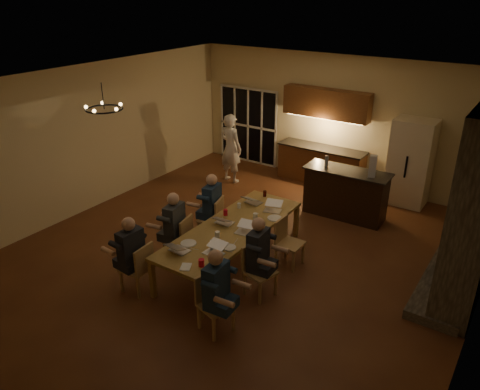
% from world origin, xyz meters
% --- Properties ---
extents(floor, '(9.00, 9.00, 0.00)m').
position_xyz_m(floor, '(0.00, 0.00, 0.00)').
color(floor, brown).
rests_on(floor, ground).
extents(back_wall, '(8.00, 0.04, 3.20)m').
position_xyz_m(back_wall, '(0.00, 4.52, 1.60)').
color(back_wall, beige).
rests_on(back_wall, ground).
extents(left_wall, '(0.04, 9.00, 3.20)m').
position_xyz_m(left_wall, '(-4.02, 0.00, 1.60)').
color(left_wall, beige).
rests_on(left_wall, ground).
extents(ceiling, '(8.00, 9.00, 0.04)m').
position_xyz_m(ceiling, '(0.00, 0.00, 3.22)').
color(ceiling, white).
rests_on(ceiling, back_wall).
extents(french_doors, '(1.86, 0.08, 2.10)m').
position_xyz_m(french_doors, '(-2.70, 4.47, 1.05)').
color(french_doors, black).
rests_on(french_doors, ground).
extents(fireplace, '(0.58, 2.50, 3.20)m').
position_xyz_m(fireplace, '(3.70, 1.20, 1.60)').
color(fireplace, '#6A6153').
rests_on(fireplace, ground).
extents(kitchenette, '(2.24, 0.68, 2.40)m').
position_xyz_m(kitchenette, '(-0.30, 4.20, 1.20)').
color(kitchenette, brown).
rests_on(kitchenette, ground).
extents(refrigerator, '(0.90, 0.68, 2.00)m').
position_xyz_m(refrigerator, '(1.90, 4.15, 1.00)').
color(refrigerator, '#F0E4C8').
rests_on(refrigerator, ground).
extents(dining_table, '(1.10, 3.23, 0.75)m').
position_xyz_m(dining_table, '(0.04, -0.28, 0.38)').
color(dining_table, '#A58042').
rests_on(dining_table, ground).
extents(bar_island, '(1.84, 0.73, 1.08)m').
position_xyz_m(bar_island, '(0.98, 2.70, 0.54)').
color(bar_island, black).
rests_on(bar_island, ground).
extents(chair_left_near, '(0.47, 0.47, 0.89)m').
position_xyz_m(chair_left_near, '(-0.81, -1.84, 0.45)').
color(chair_left_near, tan).
rests_on(chair_left_near, ground).
extents(chair_left_mid, '(0.52, 0.52, 0.89)m').
position_xyz_m(chair_left_mid, '(-0.88, -0.72, 0.45)').
color(chair_left_mid, tan).
rests_on(chair_left_mid, ground).
extents(chair_left_far, '(0.54, 0.54, 0.89)m').
position_xyz_m(chair_left_far, '(-0.87, 0.26, 0.45)').
color(chair_left_far, tan).
rests_on(chair_left_far, ground).
extents(chair_right_near, '(0.54, 0.54, 0.89)m').
position_xyz_m(chair_right_near, '(0.87, -1.90, 0.45)').
color(chair_right_near, tan).
rests_on(chair_right_near, ground).
extents(chair_right_mid, '(0.53, 0.53, 0.89)m').
position_xyz_m(chair_right_mid, '(0.96, -0.81, 0.45)').
color(chair_right_mid, tan).
rests_on(chair_right_mid, ground).
extents(chair_right_far, '(0.44, 0.44, 0.89)m').
position_xyz_m(chair_right_far, '(0.93, 0.27, 0.45)').
color(chair_right_far, tan).
rests_on(chair_right_far, ground).
extents(person_left_near, '(0.65, 0.65, 1.38)m').
position_xyz_m(person_left_near, '(-0.82, -1.89, 0.69)').
color(person_left_near, '#22232B').
rests_on(person_left_near, ground).
extents(person_right_near, '(0.64, 0.64, 1.38)m').
position_xyz_m(person_right_near, '(0.90, -1.91, 0.69)').
color(person_right_near, navy).
rests_on(person_right_near, ground).
extents(person_left_mid, '(0.69, 0.69, 1.38)m').
position_xyz_m(person_left_mid, '(-0.87, -0.78, 0.69)').
color(person_left_mid, '#373D41').
rests_on(person_left_mid, ground).
extents(person_right_mid, '(0.64, 0.64, 1.38)m').
position_xyz_m(person_right_mid, '(0.88, -0.76, 0.69)').
color(person_right_mid, '#22232B').
rests_on(person_right_mid, ground).
extents(person_left_far, '(0.68, 0.68, 1.38)m').
position_xyz_m(person_left_far, '(-0.84, 0.30, 0.69)').
color(person_left_far, navy).
rests_on(person_left_far, ground).
extents(standing_person, '(0.69, 0.49, 1.78)m').
position_xyz_m(standing_person, '(-2.26, 2.98, 0.89)').
color(standing_person, white).
rests_on(standing_person, ground).
extents(chandelier, '(0.64, 0.64, 0.03)m').
position_xyz_m(chandelier, '(-2.08, -1.04, 2.75)').
color(chandelier, black).
rests_on(chandelier, ceiling).
extents(laptop_a, '(0.34, 0.31, 0.23)m').
position_xyz_m(laptop_a, '(-0.21, -1.41, 0.86)').
color(laptop_a, silver).
rests_on(laptop_a, dining_table).
extents(laptop_b, '(0.33, 0.29, 0.23)m').
position_xyz_m(laptop_b, '(0.30, -1.18, 0.86)').
color(laptop_b, silver).
rests_on(laptop_b, dining_table).
extents(laptop_c, '(0.33, 0.29, 0.23)m').
position_xyz_m(laptop_c, '(-0.17, -0.22, 0.86)').
color(laptop_c, silver).
rests_on(laptop_c, dining_table).
extents(laptop_d, '(0.36, 0.33, 0.23)m').
position_xyz_m(laptop_d, '(0.34, -0.32, 0.86)').
color(laptop_d, silver).
rests_on(laptop_d, dining_table).
extents(laptop_e, '(0.35, 0.31, 0.23)m').
position_xyz_m(laptop_e, '(-0.20, 0.80, 0.86)').
color(laptop_e, silver).
rests_on(laptop_e, dining_table).
extents(laptop_f, '(0.38, 0.36, 0.23)m').
position_xyz_m(laptop_f, '(0.31, 0.69, 0.86)').
color(laptop_f, silver).
rests_on(laptop_f, dining_table).
extents(mug_front, '(0.09, 0.09, 0.10)m').
position_xyz_m(mug_front, '(0.03, -0.70, 0.80)').
color(mug_front, white).
rests_on(mug_front, dining_table).
extents(mug_mid, '(0.09, 0.09, 0.10)m').
position_xyz_m(mug_mid, '(0.19, 0.25, 0.80)').
color(mug_mid, white).
rests_on(mug_mid, dining_table).
extents(mug_back, '(0.07, 0.07, 0.10)m').
position_xyz_m(mug_back, '(-0.30, 0.45, 0.80)').
color(mug_back, white).
rests_on(mug_back, dining_table).
extents(redcup_near, '(0.09, 0.09, 0.12)m').
position_xyz_m(redcup_near, '(0.37, -1.57, 0.81)').
color(redcup_near, red).
rests_on(redcup_near, dining_table).
extents(redcup_mid, '(0.08, 0.08, 0.12)m').
position_xyz_m(redcup_mid, '(-0.34, 0.05, 0.81)').
color(redcup_mid, red).
rests_on(redcup_mid, dining_table).
extents(can_silver, '(0.06, 0.06, 0.12)m').
position_xyz_m(can_silver, '(0.15, -1.01, 0.81)').
color(can_silver, '#B2B2B7').
rests_on(can_silver, dining_table).
extents(can_cola, '(0.07, 0.07, 0.12)m').
position_xyz_m(can_cola, '(-0.17, 1.19, 0.81)').
color(can_cola, '#3F0F0C').
rests_on(can_cola, dining_table).
extents(plate_near, '(0.22, 0.22, 0.02)m').
position_xyz_m(plate_near, '(0.41, -0.89, 0.76)').
color(plate_near, white).
rests_on(plate_near, dining_table).
extents(plate_left, '(0.27, 0.27, 0.02)m').
position_xyz_m(plate_left, '(-0.23, -1.16, 0.76)').
color(plate_left, white).
rests_on(plate_left, dining_table).
extents(plate_far, '(0.27, 0.27, 0.02)m').
position_xyz_m(plate_far, '(0.50, 0.44, 0.76)').
color(plate_far, white).
rests_on(plate_far, dining_table).
extents(notepad, '(0.24, 0.26, 0.01)m').
position_xyz_m(notepad, '(0.19, -1.73, 0.76)').
color(notepad, white).
rests_on(notepad, dining_table).
extents(bar_bottle, '(0.08, 0.08, 0.24)m').
position_xyz_m(bar_bottle, '(0.49, 2.67, 1.20)').
color(bar_bottle, '#99999E').
rests_on(bar_bottle, bar_island).
extents(bar_blender, '(0.18, 0.18, 0.46)m').
position_xyz_m(bar_blender, '(1.52, 2.64, 1.31)').
color(bar_blender, silver).
rests_on(bar_blender, bar_island).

